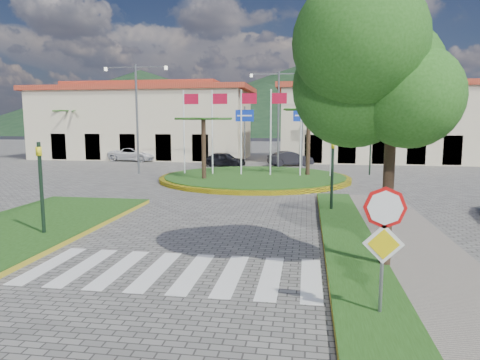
# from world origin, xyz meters

# --- Properties ---
(ground) EXTENTS (160.00, 160.00, 0.00)m
(ground) POSITION_xyz_m (0.00, 0.00, 0.00)
(ground) COLOR #5B5957
(ground) RESTS_ON ground
(sidewalk_right) EXTENTS (4.00, 28.00, 0.15)m
(sidewalk_right) POSITION_xyz_m (6.00, 2.00, 0.07)
(sidewalk_right) COLOR gray
(sidewalk_right) RESTS_ON ground
(verge_right) EXTENTS (1.60, 28.00, 0.18)m
(verge_right) POSITION_xyz_m (4.80, 2.00, 0.09)
(verge_right) COLOR #1F4513
(verge_right) RESTS_ON ground
(crosswalk) EXTENTS (8.00, 3.00, 0.01)m
(crosswalk) POSITION_xyz_m (0.00, 4.00, 0.01)
(crosswalk) COLOR silver
(crosswalk) RESTS_ON ground
(roundabout_island) EXTENTS (12.70, 12.70, 6.00)m
(roundabout_island) POSITION_xyz_m (0.00, 22.00, 0.17)
(roundabout_island) COLOR yellow
(roundabout_island) RESTS_ON ground
(stop_sign) EXTENTS (0.80, 0.11, 2.65)m
(stop_sign) POSITION_xyz_m (4.90, 1.96, 1.79)
(stop_sign) COLOR slate
(stop_sign) RESTS_ON ground
(deciduous_tree) EXTENTS (3.60, 3.60, 6.80)m
(deciduous_tree) POSITION_xyz_m (5.50, 5.00, 5.18)
(deciduous_tree) COLOR black
(deciduous_tree) RESTS_ON ground
(traffic_light_left) EXTENTS (0.15, 0.18, 3.20)m
(traffic_light_left) POSITION_xyz_m (-5.20, 6.50, 1.94)
(traffic_light_left) COLOR black
(traffic_light_left) RESTS_ON ground
(traffic_light_right) EXTENTS (0.15, 0.18, 3.20)m
(traffic_light_right) POSITION_xyz_m (4.50, 12.00, 1.94)
(traffic_light_right) COLOR black
(traffic_light_right) RESTS_ON ground
(traffic_light_far) EXTENTS (0.18, 0.15, 3.20)m
(traffic_light_far) POSITION_xyz_m (8.00, 26.00, 1.94)
(traffic_light_far) COLOR black
(traffic_light_far) RESTS_ON ground
(direction_sign_west) EXTENTS (1.60, 0.14, 5.20)m
(direction_sign_west) POSITION_xyz_m (-2.00, 30.97, 3.53)
(direction_sign_west) COLOR slate
(direction_sign_west) RESTS_ON ground
(direction_sign_east) EXTENTS (1.60, 0.14, 5.20)m
(direction_sign_east) POSITION_xyz_m (3.00, 30.97, 3.53)
(direction_sign_east) COLOR slate
(direction_sign_east) RESTS_ON ground
(street_lamp_centre) EXTENTS (4.80, 0.16, 8.00)m
(street_lamp_centre) POSITION_xyz_m (1.00, 30.00, 4.50)
(street_lamp_centre) COLOR slate
(street_lamp_centre) RESTS_ON ground
(street_lamp_west) EXTENTS (4.80, 0.16, 8.00)m
(street_lamp_west) POSITION_xyz_m (-9.00, 24.00, 4.50)
(street_lamp_west) COLOR slate
(street_lamp_west) RESTS_ON ground
(building_left) EXTENTS (23.32, 9.54, 8.05)m
(building_left) POSITION_xyz_m (-14.00, 38.00, 3.90)
(building_left) COLOR beige
(building_left) RESTS_ON ground
(building_right) EXTENTS (19.08, 9.54, 8.05)m
(building_right) POSITION_xyz_m (10.00, 38.00, 3.90)
(building_right) COLOR beige
(building_right) RESTS_ON ground
(hill_far_west) EXTENTS (140.00, 140.00, 22.00)m
(hill_far_west) POSITION_xyz_m (-55.00, 140.00, 11.00)
(hill_far_west) COLOR black
(hill_far_west) RESTS_ON ground
(hill_far_mid) EXTENTS (180.00, 180.00, 30.00)m
(hill_far_mid) POSITION_xyz_m (15.00, 160.00, 15.00)
(hill_far_mid) COLOR black
(hill_far_mid) RESTS_ON ground
(hill_near_back) EXTENTS (110.00, 110.00, 16.00)m
(hill_near_back) POSITION_xyz_m (-10.00, 130.00, 8.00)
(hill_near_back) COLOR black
(hill_near_back) RESTS_ON ground
(white_van) EXTENTS (5.10, 2.79, 1.36)m
(white_van) POSITION_xyz_m (-13.61, 34.03, 0.68)
(white_van) COLOR silver
(white_van) RESTS_ON ground
(car_dark_a) EXTENTS (3.92, 2.18, 1.26)m
(car_dark_a) POSITION_xyz_m (-3.68, 30.29, 0.63)
(car_dark_a) COLOR black
(car_dark_a) RESTS_ON ground
(car_dark_b) EXTENTS (4.16, 2.70, 1.30)m
(car_dark_b) POSITION_xyz_m (2.00, 31.58, 0.65)
(car_dark_b) COLOR black
(car_dark_b) RESTS_ON ground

